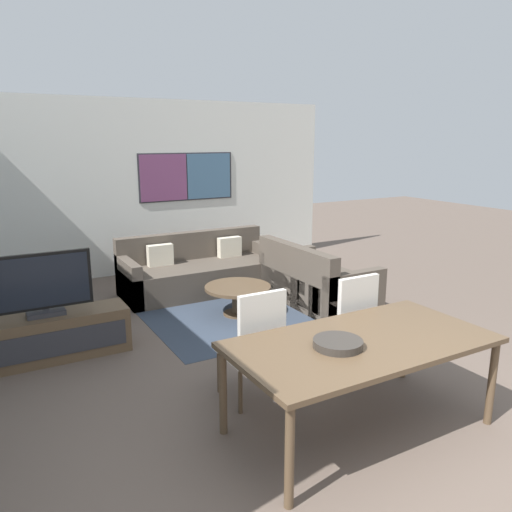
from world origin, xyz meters
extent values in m
plane|color=brown|center=(0.00, 0.00, 0.00)|extent=(24.00, 24.00, 0.00)
cube|color=silver|center=(0.00, 6.07, 1.40)|extent=(6.62, 0.06, 2.80)
cube|color=#2D2D33|center=(0.68, 6.03, 1.55)|extent=(1.67, 0.01, 0.80)
cube|color=#753D66|center=(0.27, 6.02, 1.55)|extent=(0.80, 0.02, 0.76)
cube|color=#426684|center=(1.08, 6.02, 1.55)|extent=(0.80, 0.02, 0.76)
cube|color=#333D4C|center=(0.27, 3.40, 0.00)|extent=(2.24, 2.05, 0.01)
cube|color=brown|center=(-1.99, 3.19, 0.23)|extent=(1.57, 0.44, 0.47)
cube|color=#2D2D33|center=(-1.99, 2.97, 0.23)|extent=(1.44, 0.01, 0.26)
cube|color=#2D2D33|center=(-1.99, 3.19, 0.49)|extent=(0.36, 0.20, 0.05)
cube|color=#2D2D33|center=(-1.99, 3.19, 0.56)|extent=(0.06, 0.03, 0.08)
cube|color=black|center=(-1.99, 3.19, 0.82)|extent=(0.92, 0.04, 0.57)
cube|color=black|center=(-1.99, 3.17, 0.82)|extent=(0.86, 0.01, 0.51)
cube|color=#51473D|center=(0.27, 4.53, 0.21)|extent=(2.28, 0.90, 0.42)
cube|color=#51473D|center=(0.27, 4.90, 0.41)|extent=(2.28, 0.16, 0.83)
cube|color=#51473D|center=(-0.80, 4.53, 0.30)|extent=(0.14, 0.90, 0.60)
cube|color=#51473D|center=(1.33, 4.53, 0.30)|extent=(0.14, 0.90, 0.60)
cube|color=beige|center=(-0.28, 4.72, 0.57)|extent=(0.36, 0.12, 0.30)
cube|color=beige|center=(0.82, 4.72, 0.57)|extent=(0.36, 0.12, 0.30)
cube|color=#51473D|center=(1.45, 3.32, 0.21)|extent=(0.90, 1.64, 0.42)
cube|color=#51473D|center=(1.08, 3.32, 0.41)|extent=(0.16, 1.64, 0.83)
cube|color=#51473D|center=(1.45, 2.57, 0.30)|extent=(0.90, 0.14, 0.60)
cube|color=#51473D|center=(1.45, 4.07, 0.30)|extent=(0.90, 0.14, 0.60)
cube|color=beige|center=(1.26, 2.94, 0.57)|extent=(0.12, 0.36, 0.30)
cylinder|color=brown|center=(0.27, 3.40, 0.01)|extent=(0.37, 0.37, 0.03)
cylinder|color=brown|center=(0.27, 3.40, 0.17)|extent=(0.15, 0.15, 0.34)
cylinder|color=brown|center=(0.27, 3.40, 0.36)|extent=(0.83, 0.83, 0.04)
cube|color=brown|center=(-0.10, 0.69, 0.71)|extent=(1.98, 1.02, 0.04)
cylinder|color=brown|center=(-1.03, 0.23, 0.34)|extent=(0.06, 0.06, 0.69)
cylinder|color=brown|center=(0.83, 0.23, 0.34)|extent=(0.06, 0.06, 0.69)
cylinder|color=brown|center=(-1.03, 1.14, 0.34)|extent=(0.06, 0.06, 0.69)
cylinder|color=brown|center=(0.83, 1.14, 0.34)|extent=(0.06, 0.06, 0.69)
cube|color=beige|center=(-0.59, 1.52, 0.42)|extent=(0.46, 0.46, 0.06)
cube|color=beige|center=(-0.59, 1.32, 0.72)|extent=(0.42, 0.05, 0.55)
cylinder|color=brown|center=(-0.79, 1.32, 0.19)|extent=(0.04, 0.04, 0.39)
cylinder|color=brown|center=(-0.39, 1.32, 0.19)|extent=(0.04, 0.04, 0.39)
cylinder|color=brown|center=(-0.79, 1.72, 0.19)|extent=(0.04, 0.04, 0.39)
cylinder|color=brown|center=(-0.39, 1.72, 0.19)|extent=(0.04, 0.04, 0.39)
cube|color=beige|center=(0.39, 1.51, 0.42)|extent=(0.46, 0.46, 0.06)
cube|color=beige|center=(0.39, 1.30, 0.72)|extent=(0.42, 0.05, 0.55)
cylinder|color=brown|center=(0.19, 1.31, 0.19)|extent=(0.04, 0.04, 0.39)
cylinder|color=brown|center=(0.59, 1.31, 0.19)|extent=(0.04, 0.04, 0.39)
cylinder|color=brown|center=(0.19, 1.71, 0.19)|extent=(0.04, 0.04, 0.39)
cylinder|color=brown|center=(0.59, 1.71, 0.19)|extent=(0.04, 0.04, 0.39)
cylinder|color=#332D28|center=(-0.34, 0.67, 0.76)|extent=(0.36, 0.36, 0.06)
torus|color=#332D28|center=(-0.34, 0.67, 0.78)|extent=(0.36, 0.36, 0.02)
camera|label=1|loc=(-2.48, -1.93, 2.19)|focal=35.00mm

